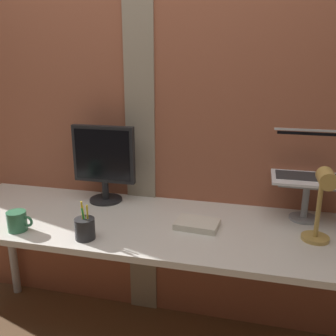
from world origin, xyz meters
The scene contains 9 objects.
brick_wall_back centered at (0.00, 0.47, 1.18)m, with size 3.74×0.16×2.37m.
desk centered at (0.14, 0.07, 0.68)m, with size 2.30×0.67×0.75m.
monitor centered at (-0.24, 0.29, 0.99)m, with size 0.35×0.18×0.42m.
laptop_stand centered at (0.81, 0.29, 0.88)m, with size 0.28×0.22×0.20m.
laptop centered at (0.81, 0.36, 1.01)m, with size 0.34×0.29×0.23m.
desk_lamp centered at (0.83, 0.02, 0.96)m, with size 0.12×0.20×0.35m.
pen_cup centered at (-0.15, -0.16, 0.80)m, with size 0.09×0.09×0.18m.
coffee_mug centered at (-0.49, -0.16, 0.79)m, with size 0.13×0.09×0.09m.
paper_clutter_stack centered at (0.31, 0.07, 0.76)m, with size 0.20×0.14×0.03m, color silver.
Camera 1 is at (0.56, -1.51, 1.51)m, focal length 39.69 mm.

